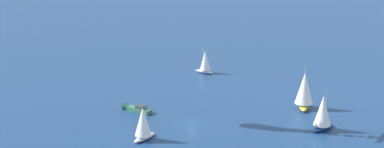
{
  "coord_description": "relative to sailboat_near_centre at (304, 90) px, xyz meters",
  "views": [
    {
      "loc": [
        160.69,
        -32.98,
        64.1
      ],
      "look_at": [
        0.0,
        0.0,
        13.94
      ],
      "focal_mm": 61.27,
      "sensor_mm": 36.0,
      "label": 1
    }
  ],
  "objects": [
    {
      "name": "sailboat_inshore",
      "position": [
        -39.48,
        -19.97,
        -1.59
      ],
      "size": [
        5.85,
        6.17,
        8.57
      ],
      "color": "white",
      "rests_on": "ground_plane"
    },
    {
      "name": "sailboat_ahead",
      "position": [
        16.59,
        -1.24,
        -0.69
      ],
      "size": [
        6.37,
        8.2,
        10.55
      ],
      "color": "#23478C",
      "rests_on": "ground_plane"
    },
    {
      "name": "ground_plane",
      "position": [
        5.43,
        -33.7,
        -5.5
      ],
      "size": [
        2000.0,
        2000.0,
        0.0
      ],
      "primitive_type": "plane",
      "color": "navy"
    },
    {
      "name": "sailboat_near_centre",
      "position": [
        0.0,
        0.0,
        0.0
      ],
      "size": [
        9.69,
        6.54,
        12.06
      ],
      "color": "gold",
      "rests_on": "ground_plane"
    },
    {
      "name": "sailboat_offshore",
      "position": [
        13.94,
        -47.93,
        -1.03
      ],
      "size": [
        6.74,
        7.01,
        9.8
      ],
      "color": "white",
      "rests_on": "ground_plane"
    },
    {
      "name": "motorboat_far_stbd",
      "position": [
        -7.24,
        -47.34,
        -4.78
      ],
      "size": [
        8.25,
        8.13,
        2.67
      ],
      "color": "#33704C",
      "rests_on": "ground_plane"
    }
  ]
}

